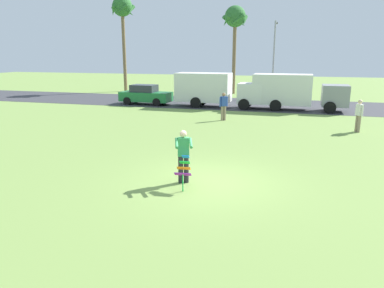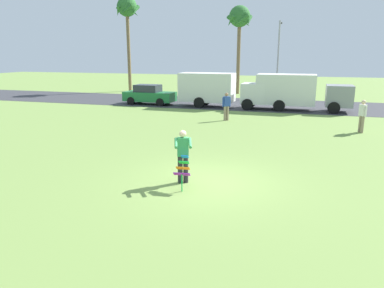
{
  "view_description": "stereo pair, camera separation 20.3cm",
  "coord_description": "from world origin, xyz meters",
  "px_view_note": "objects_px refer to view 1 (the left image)",
  "views": [
    {
      "loc": [
        2.59,
        -10.96,
        4.07
      ],
      "look_at": [
        -0.76,
        0.75,
        1.05
      ],
      "focal_mm": 34.08,
      "sensor_mm": 36.0,
      "label": 1
    },
    {
      "loc": [
        2.78,
        -10.9,
        4.07
      ],
      "look_at": [
        -0.76,
        0.75,
        1.05
      ],
      "focal_mm": 34.08,
      "sensor_mm": 36.0,
      "label": 2
    }
  ],
  "objects_px": {
    "parked_car_green": "(146,95)",
    "palm_tree_left_near": "(122,11)",
    "palm_tree_right_near": "(235,20)",
    "streetlight_pole": "(274,55)",
    "parked_truck_white_box": "(214,89)",
    "kite_held": "(184,169)",
    "person_kite_flyer": "(183,154)",
    "parked_truck_grey_van": "(294,91)",
    "person_walker_near": "(359,115)",
    "person_walker_far": "(224,106)"
  },
  "relations": [
    {
      "from": "parked_car_green",
      "to": "palm_tree_right_near",
      "type": "height_order",
      "value": "palm_tree_right_near"
    },
    {
      "from": "parked_truck_grey_van",
      "to": "streetlight_pole",
      "type": "relative_size",
      "value": 0.96
    },
    {
      "from": "palm_tree_left_near",
      "to": "person_walker_near",
      "type": "height_order",
      "value": "palm_tree_left_near"
    },
    {
      "from": "parked_car_green",
      "to": "person_walker_near",
      "type": "relative_size",
      "value": 2.46
    },
    {
      "from": "parked_truck_grey_van",
      "to": "person_walker_near",
      "type": "relative_size",
      "value": 3.88
    },
    {
      "from": "streetlight_pole",
      "to": "kite_held",
      "type": "bearing_deg",
      "value": -92.03
    },
    {
      "from": "person_walker_far",
      "to": "parked_truck_white_box",
      "type": "bearing_deg",
      "value": 108.62
    },
    {
      "from": "parked_truck_grey_van",
      "to": "palm_tree_left_near",
      "type": "distance_m",
      "value": 21.64
    },
    {
      "from": "kite_held",
      "to": "parked_truck_grey_van",
      "type": "bearing_deg",
      "value": 80.61
    },
    {
      "from": "parked_truck_grey_van",
      "to": "palm_tree_right_near",
      "type": "relative_size",
      "value": 0.77
    },
    {
      "from": "person_walker_far",
      "to": "palm_tree_left_near",
      "type": "bearing_deg",
      "value": 133.03
    },
    {
      "from": "streetlight_pole",
      "to": "person_walker_far",
      "type": "distance_m",
      "value": 13.78
    },
    {
      "from": "person_kite_flyer",
      "to": "person_walker_far",
      "type": "relative_size",
      "value": 1.0
    },
    {
      "from": "parked_truck_grey_van",
      "to": "palm_tree_right_near",
      "type": "height_order",
      "value": "palm_tree_right_near"
    },
    {
      "from": "streetlight_pole",
      "to": "person_walker_near",
      "type": "relative_size",
      "value": 4.05
    },
    {
      "from": "parked_truck_white_box",
      "to": "person_walker_near",
      "type": "distance_m",
      "value": 11.84
    },
    {
      "from": "parked_truck_grey_van",
      "to": "palm_tree_left_near",
      "type": "height_order",
      "value": "palm_tree_left_near"
    },
    {
      "from": "palm_tree_left_near",
      "to": "palm_tree_right_near",
      "type": "distance_m",
      "value": 12.05
    },
    {
      "from": "palm_tree_right_near",
      "to": "person_kite_flyer",
      "type": "bearing_deg",
      "value": -83.64
    },
    {
      "from": "palm_tree_right_near",
      "to": "streetlight_pole",
      "type": "relative_size",
      "value": 1.25
    },
    {
      "from": "kite_held",
      "to": "parked_truck_grey_van",
      "type": "height_order",
      "value": "parked_truck_grey_van"
    },
    {
      "from": "person_kite_flyer",
      "to": "palm_tree_right_near",
      "type": "bearing_deg",
      "value": 96.36
    },
    {
      "from": "person_kite_flyer",
      "to": "palm_tree_left_near",
      "type": "relative_size",
      "value": 0.17
    },
    {
      "from": "person_walker_near",
      "to": "palm_tree_right_near",
      "type": "bearing_deg",
      "value": 119.17
    },
    {
      "from": "streetlight_pole",
      "to": "parked_truck_grey_van",
      "type": "bearing_deg",
      "value": -75.13
    },
    {
      "from": "parked_car_green",
      "to": "palm_tree_left_near",
      "type": "height_order",
      "value": "palm_tree_left_near"
    },
    {
      "from": "kite_held",
      "to": "parked_truck_white_box",
      "type": "height_order",
      "value": "parked_truck_white_box"
    },
    {
      "from": "parked_truck_grey_van",
      "to": "kite_held",
      "type": "bearing_deg",
      "value": -99.39
    },
    {
      "from": "kite_held",
      "to": "parked_truck_white_box",
      "type": "xyz_separation_m",
      "value": [
        -3.06,
        17.77,
        0.75
      ]
    },
    {
      "from": "parked_truck_white_box",
      "to": "palm_tree_left_near",
      "type": "relative_size",
      "value": 0.67
    },
    {
      "from": "kite_held",
      "to": "person_kite_flyer",
      "type": "bearing_deg",
      "value": 108.14
    },
    {
      "from": "person_kite_flyer",
      "to": "kite_held",
      "type": "xyz_separation_m",
      "value": [
        0.19,
        -0.59,
        -0.29
      ]
    },
    {
      "from": "person_kite_flyer",
      "to": "palm_tree_left_near",
      "type": "bearing_deg",
      "value": 119.43
    },
    {
      "from": "parked_car_green",
      "to": "person_walker_far",
      "type": "bearing_deg",
      "value": -36.26
    },
    {
      "from": "person_walker_near",
      "to": "parked_truck_white_box",
      "type": "bearing_deg",
      "value": 143.12
    },
    {
      "from": "parked_car_green",
      "to": "kite_held",
      "type": "bearing_deg",
      "value": -63.63
    },
    {
      "from": "person_kite_flyer",
      "to": "parked_car_green",
      "type": "xyz_separation_m",
      "value": [
        -8.62,
        17.19,
        -0.18
      ]
    },
    {
      "from": "parked_car_green",
      "to": "palm_tree_right_near",
      "type": "relative_size",
      "value": 0.49
    },
    {
      "from": "parked_truck_grey_van",
      "to": "palm_tree_left_near",
      "type": "xyz_separation_m",
      "value": [
        -18.15,
        9.44,
        7.05
      ]
    },
    {
      "from": "kite_held",
      "to": "palm_tree_right_near",
      "type": "distance_m",
      "value": 28.92
    },
    {
      "from": "parked_truck_grey_van",
      "to": "person_walker_near",
      "type": "height_order",
      "value": "parked_truck_grey_van"
    },
    {
      "from": "person_kite_flyer",
      "to": "palm_tree_right_near",
      "type": "distance_m",
      "value": 28.27
    },
    {
      "from": "parked_car_green",
      "to": "person_kite_flyer",
      "type": "bearing_deg",
      "value": -63.37
    },
    {
      "from": "palm_tree_left_near",
      "to": "person_walker_far",
      "type": "relative_size",
      "value": 5.78
    },
    {
      "from": "parked_truck_grey_van",
      "to": "person_walker_far",
      "type": "xyz_separation_m",
      "value": [
        -4.11,
        -5.6,
        -0.48
      ]
    },
    {
      "from": "parked_truck_white_box",
      "to": "palm_tree_left_near",
      "type": "height_order",
      "value": "palm_tree_left_near"
    },
    {
      "from": "person_kite_flyer",
      "to": "palm_tree_right_near",
      "type": "height_order",
      "value": "palm_tree_right_near"
    },
    {
      "from": "person_kite_flyer",
      "to": "parked_car_green",
      "type": "relative_size",
      "value": 0.41
    },
    {
      "from": "palm_tree_right_near",
      "to": "parked_truck_grey_van",
      "type": "bearing_deg",
      "value": -58.75
    },
    {
      "from": "palm_tree_right_near",
      "to": "streetlight_pole",
      "type": "bearing_deg",
      "value": -31.29
    }
  ]
}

